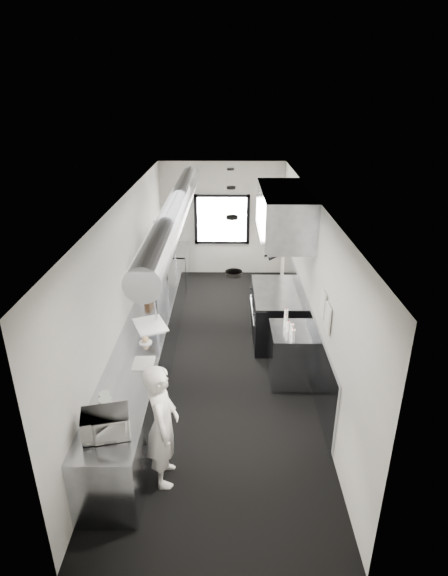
{
  "coord_description": "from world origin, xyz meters",
  "views": [
    {
      "loc": [
        0.14,
        -6.88,
        4.32
      ],
      "look_at": [
        0.09,
        -0.2,
        1.39
      ],
      "focal_mm": 28.23,
      "sensor_mm": 36.0,
      "label": 1
    }
  ],
  "objects_px": {
    "knife_block": "(148,294)",
    "squeeze_bottle_d": "(286,321)",
    "small_plate": "(146,342)",
    "cutting_board": "(150,325)",
    "plate_stack_d": "(160,231)",
    "plate_stack_b": "(153,247)",
    "exhaust_hood": "(284,214)",
    "deli_tub_a": "(106,403)",
    "squeeze_bottle_e": "(286,315)",
    "microwave": "(106,424)",
    "plate_stack_c": "(157,241)",
    "squeeze_bottle_a": "(293,335)",
    "deli_tub_b": "(104,397)",
    "bottle_station": "(290,355)",
    "line_cook": "(162,425)",
    "squeeze_bottle_b": "(292,329)",
    "plate_stack_a": "(146,260)",
    "prep_counter": "(148,348)",
    "pass_shelf": "(155,255)",
    "squeeze_bottle_c": "(288,327)",
    "far_work_table": "(173,267)",
    "range": "(275,314)"
  },
  "relations": [
    {
      "from": "plate_stack_b",
      "to": "squeeze_bottle_b",
      "type": "height_order",
      "value": "plate_stack_b"
    },
    {
      "from": "pass_shelf",
      "to": "plate_stack_a",
      "type": "relative_size",
      "value": 10.13
    },
    {
      "from": "far_work_table",
      "to": "squeeze_bottle_c",
      "type": "relative_size",
      "value": 7.37
    },
    {
      "from": "deli_tub_b",
      "to": "plate_stack_d",
      "type": "xyz_separation_m",
      "value": [
        0.14,
        4.14,
        0.83
      ]
    },
    {
      "from": "exhaust_hood",
      "to": "squeeze_bottle_a",
      "type": "relative_size",
      "value": 11.38
    },
    {
      "from": "plate_stack_d",
      "to": "plate_stack_b",
      "type": "bearing_deg",
      "value": -91.07
    },
    {
      "from": "squeeze_bottle_e",
      "to": "prep_counter",
      "type": "bearing_deg",
      "value": -176.67
    },
    {
      "from": "line_cook",
      "to": "small_plate",
      "type": "bearing_deg",
      "value": 10.77
    },
    {
      "from": "knife_block",
      "to": "plate_stack_c",
      "type": "xyz_separation_m",
      "value": [
        0.09,
        0.8,
        0.73
      ]
    },
    {
      "from": "deli_tub_b",
      "to": "cutting_board",
      "type": "relative_size",
      "value": 0.21
    },
    {
      "from": "far_work_table",
      "to": "squeeze_bottle_e",
      "type": "xyz_separation_m",
      "value": [
        2.24,
        -3.57,
        0.54
      ]
    },
    {
      "from": "plate_stack_d",
      "to": "plate_stack_a",
      "type": "bearing_deg",
      "value": -91.44
    },
    {
      "from": "exhaust_hood",
      "to": "squeeze_bottle_d",
      "type": "relative_size",
      "value": 12.4
    },
    {
      "from": "far_work_table",
      "to": "deli_tub_a",
      "type": "distance_m",
      "value": 5.79
    },
    {
      "from": "line_cook",
      "to": "knife_block",
      "type": "xyz_separation_m",
      "value": [
        -0.67,
        3.16,
        0.22
      ]
    },
    {
      "from": "squeeze_bottle_d",
      "to": "cutting_board",
      "type": "bearing_deg",
      "value": 179.92
    },
    {
      "from": "plate_stack_b",
      "to": "squeeze_bottle_d",
      "type": "bearing_deg",
      "value": -31.63
    },
    {
      "from": "small_plate",
      "to": "cutting_board",
      "type": "xyz_separation_m",
      "value": [
        -0.02,
        0.54,
        0.0
      ]
    },
    {
      "from": "prep_counter",
      "to": "pass_shelf",
      "type": "xyz_separation_m",
      "value": [
        -0.04,
        1.5,
        1.09
      ]
    },
    {
      "from": "pass_shelf",
      "to": "squeeze_bottle_a",
      "type": "height_order",
      "value": "pass_shelf"
    },
    {
      "from": "knife_block",
      "to": "squeeze_bottle_d",
      "type": "xyz_separation_m",
      "value": [
        2.33,
        -0.97,
        -0.03
      ]
    },
    {
      "from": "squeeze_bottle_e",
      "to": "microwave",
      "type": "bearing_deg",
      "value": -130.18
    },
    {
      "from": "squeeze_bottle_a",
      "to": "small_plate",
      "type": "bearing_deg",
      "value": -178.03
    },
    {
      "from": "knife_block",
      "to": "squeeze_bottle_b",
      "type": "xyz_separation_m",
      "value": [
        2.39,
        -1.24,
        -0.02
      ]
    },
    {
      "from": "deli_tub_b",
      "to": "small_plate",
      "type": "bearing_deg",
      "value": 78.71
    },
    {
      "from": "plate_stack_c",
      "to": "squeeze_bottle_a",
      "type": "xyz_separation_m",
      "value": [
        2.29,
        -2.24,
        -0.74
      ]
    },
    {
      "from": "exhaust_hood",
      "to": "range",
      "type": "distance_m",
      "value": 1.92
    },
    {
      "from": "plate_stack_b",
      "to": "plate_stack_a",
      "type": "bearing_deg",
      "value": -91.93
    },
    {
      "from": "exhaust_hood",
      "to": "line_cook",
      "type": "distance_m",
      "value": 4.17
    },
    {
      "from": "exhaust_hood",
      "to": "far_work_table",
      "type": "xyz_separation_m",
      "value": [
        -2.25,
        2.5,
        -1.94
      ]
    },
    {
      "from": "plate_stack_a",
      "to": "squeeze_bottle_c",
      "type": "height_order",
      "value": "plate_stack_a"
    },
    {
      "from": "range",
      "to": "knife_block",
      "type": "relative_size",
      "value": 6.95
    },
    {
      "from": "plate_stack_c",
      "to": "squeeze_bottle_d",
      "type": "height_order",
      "value": "plate_stack_c"
    },
    {
      "from": "plate_stack_b",
      "to": "squeeze_bottle_c",
      "type": "bearing_deg",
      "value": -34.53
    },
    {
      "from": "squeeze_bottle_a",
      "to": "squeeze_bottle_d",
      "type": "distance_m",
      "value": 0.47
    },
    {
      "from": "deli_tub_a",
      "to": "plate_stack_a",
      "type": "bearing_deg",
      "value": 88.73
    },
    {
      "from": "prep_counter",
      "to": "knife_block",
      "type": "distance_m",
      "value": 1.07
    },
    {
      "from": "plate_stack_b",
      "to": "squeeze_bottle_d",
      "type": "xyz_separation_m",
      "value": [
        2.27,
        -1.4,
        -0.75
      ]
    },
    {
      "from": "deli_tub_a",
      "to": "plate_stack_a",
      "type": "relative_size",
      "value": 0.51
    },
    {
      "from": "microwave",
      "to": "squeeze_bottle_e",
      "type": "distance_m",
      "value": 3.49
    },
    {
      "from": "plate_stack_d",
      "to": "squeeze_bottle_e",
      "type": "relative_size",
      "value": 2.16
    },
    {
      "from": "range",
      "to": "microwave",
      "type": "height_order",
      "value": "microwave"
    },
    {
      "from": "bottle_station",
      "to": "line_cook",
      "type": "bearing_deg",
      "value": -130.39
    },
    {
      "from": "exhaust_hood",
      "to": "deli_tub_a",
      "type": "height_order",
      "value": "exhaust_hood"
    },
    {
      "from": "far_work_table",
      "to": "exhaust_hood",
      "type": "bearing_deg",
      "value": -48.06
    },
    {
      "from": "microwave",
      "to": "squeeze_bottle_c",
      "type": "bearing_deg",
      "value": 32.74
    },
    {
      "from": "bottle_station",
      "to": "squeeze_bottle_e",
      "type": "bearing_deg",
      "value": 100.3
    },
    {
      "from": "microwave",
      "to": "squeeze_bottle_a",
      "type": "bearing_deg",
      "value": 28.31
    },
    {
      "from": "cutting_board",
      "to": "plate_stack_a",
      "type": "height_order",
      "value": "plate_stack_a"
    },
    {
      "from": "exhaust_hood",
      "to": "cutting_board",
      "type": "distance_m",
      "value": 2.92
    }
  ]
}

